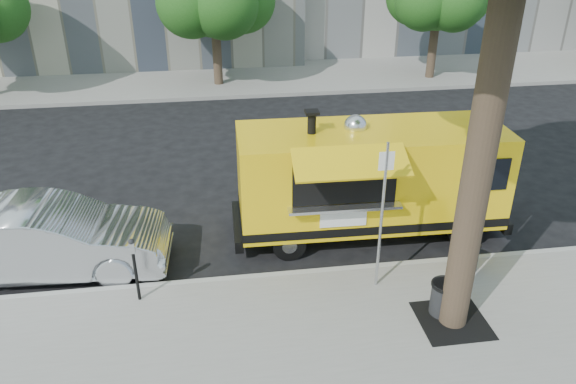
{
  "coord_description": "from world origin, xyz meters",
  "views": [
    {
      "loc": [
        -1.46,
        -10.16,
        6.82
      ],
      "look_at": [
        0.03,
        0.0,
        1.51
      ],
      "focal_mm": 35.0,
      "sensor_mm": 36.0,
      "label": 1
    }
  ],
  "objects_px": {
    "parking_meter": "(134,262)",
    "sedan": "(50,239)",
    "food_truck": "(369,179)",
    "sign_post": "(382,209)",
    "trash_bin_left": "(444,298)",
    "trash_bin_right": "(467,255)"
  },
  "relations": [
    {
      "from": "sign_post",
      "to": "sedan",
      "type": "xyz_separation_m",
      "value": [
        -6.36,
        1.62,
        -1.07
      ]
    },
    {
      "from": "sign_post",
      "to": "parking_meter",
      "type": "height_order",
      "value": "sign_post"
    },
    {
      "from": "sign_post",
      "to": "trash_bin_left",
      "type": "relative_size",
      "value": 4.66
    },
    {
      "from": "trash_bin_right",
      "to": "trash_bin_left",
      "type": "bearing_deg",
      "value": -128.2
    },
    {
      "from": "parking_meter",
      "to": "sedan",
      "type": "xyz_separation_m",
      "value": [
        -1.81,
        1.42,
        -0.21
      ]
    },
    {
      "from": "food_truck",
      "to": "sedan",
      "type": "distance_m",
      "value": 6.79
    },
    {
      "from": "trash_bin_left",
      "to": "sedan",
      "type": "bearing_deg",
      "value": 160.26
    },
    {
      "from": "sign_post",
      "to": "sedan",
      "type": "distance_m",
      "value": 6.65
    },
    {
      "from": "food_truck",
      "to": "trash_bin_right",
      "type": "distance_m",
      "value": 2.62
    },
    {
      "from": "sign_post",
      "to": "food_truck",
      "type": "xyz_separation_m",
      "value": [
        0.38,
        2.12,
        -0.44
      ]
    },
    {
      "from": "trash_bin_left",
      "to": "trash_bin_right",
      "type": "relative_size",
      "value": 1.06
    },
    {
      "from": "food_truck",
      "to": "sedan",
      "type": "bearing_deg",
      "value": -174.5
    },
    {
      "from": "trash_bin_left",
      "to": "trash_bin_right",
      "type": "xyz_separation_m",
      "value": [
        0.99,
        1.26,
        -0.02
      ]
    },
    {
      "from": "parking_meter",
      "to": "sedan",
      "type": "height_order",
      "value": "sedan"
    },
    {
      "from": "parking_meter",
      "to": "trash_bin_left",
      "type": "xyz_separation_m",
      "value": [
        5.51,
        -1.21,
        -0.49
      ]
    },
    {
      "from": "food_truck",
      "to": "trash_bin_left",
      "type": "height_order",
      "value": "food_truck"
    },
    {
      "from": "sedan",
      "to": "trash_bin_left",
      "type": "relative_size",
      "value": 7.31
    },
    {
      "from": "sign_post",
      "to": "trash_bin_right",
      "type": "relative_size",
      "value": 4.95
    },
    {
      "from": "trash_bin_right",
      "to": "parking_meter",
      "type": "bearing_deg",
      "value": -179.56
    },
    {
      "from": "sedan",
      "to": "trash_bin_left",
      "type": "bearing_deg",
      "value": -106.53
    },
    {
      "from": "food_truck",
      "to": "sedan",
      "type": "height_order",
      "value": "food_truck"
    },
    {
      "from": "parking_meter",
      "to": "food_truck",
      "type": "xyz_separation_m",
      "value": [
        4.93,
        1.92,
        0.43
      ]
    }
  ]
}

